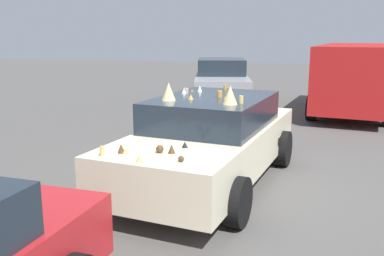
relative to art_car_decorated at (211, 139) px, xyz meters
The scene contains 4 objects.
ground_plane 0.73m from the art_car_decorated, behind, with size 60.00×60.00×0.00m, color #514F4C.
art_car_decorated is the anchor object (origin of this frame).
parked_van_near_right 7.74m from the art_car_decorated, 21.00° to the right, with size 5.38×2.72×2.08m.
parked_sedan_near_left 8.55m from the art_car_decorated, 10.41° to the left, with size 4.83×2.76×1.52m.
Camera 1 is at (-6.57, -1.51, 2.39)m, focal length 40.35 mm.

